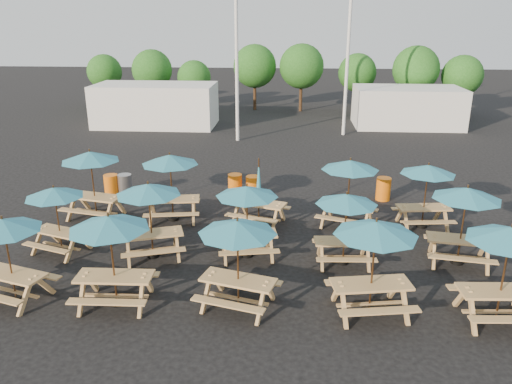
# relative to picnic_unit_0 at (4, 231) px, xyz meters

# --- Properties ---
(ground) EXTENTS (120.00, 120.00, 0.00)m
(ground) POSITION_rel_picnic_unit_0_xyz_m (5.91, 4.33, -1.96)
(ground) COLOR black
(ground) RESTS_ON ground
(picnic_unit_0) EXTENTS (2.34, 2.34, 2.30)m
(picnic_unit_0) POSITION_rel_picnic_unit_0_xyz_m (0.00, 0.00, 0.00)
(picnic_unit_0) COLOR tan
(picnic_unit_0) RESTS_ON ground
(picnic_unit_1) EXTENTS (2.24, 2.24, 2.17)m
(picnic_unit_1) POSITION_rel_picnic_unit_0_xyz_m (-0.01, 2.81, -0.11)
(picnic_unit_1) COLOR tan
(picnic_unit_1) RESTS_ON ground
(picnic_unit_2) EXTENTS (2.48, 2.48, 2.55)m
(picnic_unit_2) POSITION_rel_picnic_unit_0_xyz_m (0.01, 5.69, 0.21)
(picnic_unit_2) COLOR tan
(picnic_unit_2) RESTS_ON ground
(picnic_unit_3) EXTENTS (2.06, 2.06, 2.47)m
(picnic_unit_3) POSITION_rel_picnic_unit_0_xyz_m (2.72, -0.03, 0.14)
(picnic_unit_3) COLOR tan
(picnic_unit_3) RESTS_ON ground
(picnic_unit_4) EXTENTS (2.47, 2.47, 2.40)m
(picnic_unit_4) POSITION_rel_picnic_unit_0_xyz_m (2.94, 2.69, 0.08)
(picnic_unit_4) COLOR tan
(picnic_unit_4) RESTS_ON ground
(picnic_unit_5) EXTENTS (2.31, 2.31, 2.49)m
(picnic_unit_5) POSITION_rel_picnic_unit_0_xyz_m (2.88, 5.68, 0.16)
(picnic_unit_5) COLOR tan
(picnic_unit_5) RESTS_ON ground
(picnic_unit_6) EXTENTS (2.41, 2.41, 2.40)m
(picnic_unit_6) POSITION_rel_picnic_unit_0_xyz_m (5.87, 0.06, 0.09)
(picnic_unit_6) COLOR tan
(picnic_unit_6) RESTS_ON ground
(picnic_unit_7) EXTENTS (2.19, 2.19, 2.31)m
(picnic_unit_7) POSITION_rel_picnic_unit_0_xyz_m (5.85, 2.93, 0.01)
(picnic_unit_7) COLOR tan
(picnic_unit_7) RESTS_ON ground
(picnic_unit_8) EXTENTS (2.32, 2.17, 2.43)m
(picnic_unit_8) POSITION_rel_picnic_unit_0_xyz_m (6.03, 5.55, -0.96)
(picnic_unit_8) COLOR tan
(picnic_unit_8) RESTS_ON ground
(picnic_unit_9) EXTENTS (2.34, 2.34, 2.49)m
(picnic_unit_9) POSITION_rel_picnic_unit_0_xyz_m (9.17, 0.03, 0.16)
(picnic_unit_9) COLOR tan
(picnic_unit_9) RESTS_ON ground
(picnic_unit_10) EXTENTS (1.90, 1.90, 2.23)m
(picnic_unit_10) POSITION_rel_picnic_unit_0_xyz_m (8.76, 2.67, -0.06)
(picnic_unit_10) COLOR tan
(picnic_unit_10) RESTS_ON ground
(picnic_unit_11) EXTENTS (2.53, 2.53, 2.44)m
(picnic_unit_11) POSITION_rel_picnic_unit_0_xyz_m (9.16, 5.57, 0.12)
(picnic_unit_11) COLOR tan
(picnic_unit_11) RESTS_ON ground
(picnic_unit_12) EXTENTS (2.15, 2.15, 2.49)m
(picnic_unit_12) POSITION_rel_picnic_unit_0_xyz_m (12.21, -0.09, 0.16)
(picnic_unit_12) COLOR tan
(picnic_unit_12) RESTS_ON ground
(picnic_unit_13) EXTENTS (2.26, 2.26, 2.42)m
(picnic_unit_13) POSITION_rel_picnic_unit_0_xyz_m (12.20, 2.92, 0.11)
(picnic_unit_13) COLOR tan
(picnic_unit_13) RESTS_ON ground
(picnic_unit_14) EXTENTS (2.08, 2.08, 2.30)m
(picnic_unit_14) POSITION_rel_picnic_unit_0_xyz_m (11.80, 5.64, 0.00)
(picnic_unit_14) COLOR tan
(picnic_unit_14) RESTS_ON ground
(waste_bin_0) EXTENTS (0.58, 0.58, 0.93)m
(waste_bin_0) POSITION_rel_picnic_unit_0_xyz_m (-0.21, 7.99, -1.50)
(waste_bin_0) COLOR orange
(waste_bin_0) RESTS_ON ground
(waste_bin_1) EXTENTS (0.58, 0.58, 0.93)m
(waste_bin_1) POSITION_rel_picnic_unit_0_xyz_m (0.34, 8.07, -1.50)
(waste_bin_1) COLOR gray
(waste_bin_1) RESTS_ON ground
(waste_bin_2) EXTENTS (0.58, 0.58, 0.93)m
(waste_bin_2) POSITION_rel_picnic_unit_0_xyz_m (4.86, 8.42, -1.50)
(waste_bin_2) COLOR orange
(waste_bin_2) RESTS_ON ground
(waste_bin_3) EXTENTS (0.58, 0.58, 0.93)m
(waste_bin_3) POSITION_rel_picnic_unit_0_xyz_m (5.62, 8.22, -1.50)
(waste_bin_3) COLOR orange
(waste_bin_3) RESTS_ON ground
(waste_bin_4) EXTENTS (0.58, 0.58, 0.93)m
(waste_bin_4) POSITION_rel_picnic_unit_0_xyz_m (10.89, 8.39, -1.50)
(waste_bin_4) COLOR orange
(waste_bin_4) RESTS_ON ground
(mast_0) EXTENTS (0.20, 0.20, 12.00)m
(mast_0) POSITION_rel_picnic_unit_0_xyz_m (3.91, 18.33, 4.04)
(mast_0) COLOR silver
(mast_0) RESTS_ON ground
(mast_1) EXTENTS (0.20, 0.20, 12.00)m
(mast_1) POSITION_rel_picnic_unit_0_xyz_m (10.41, 20.33, 4.04)
(mast_1) COLOR silver
(mast_1) RESTS_ON ground
(event_tent_0) EXTENTS (8.00, 4.00, 2.80)m
(event_tent_0) POSITION_rel_picnic_unit_0_xyz_m (-2.09, 22.33, -0.56)
(event_tent_0) COLOR silver
(event_tent_0) RESTS_ON ground
(event_tent_1) EXTENTS (7.00, 4.00, 2.60)m
(event_tent_1) POSITION_rel_picnic_unit_0_xyz_m (14.91, 23.33, -0.66)
(event_tent_1) COLOR silver
(event_tent_1) RESTS_ON ground
(tree_0) EXTENTS (2.80, 2.80, 4.24)m
(tree_0) POSITION_rel_picnic_unit_0_xyz_m (-8.16, 29.57, 0.87)
(tree_0) COLOR #382314
(tree_0) RESTS_ON ground
(tree_1) EXTENTS (3.11, 3.11, 4.72)m
(tree_1) POSITION_rel_picnic_unit_0_xyz_m (-3.83, 28.23, 1.19)
(tree_1) COLOR #382314
(tree_1) RESTS_ON ground
(tree_2) EXTENTS (2.59, 2.59, 3.93)m
(tree_2) POSITION_rel_picnic_unit_0_xyz_m (-0.48, 27.98, 0.66)
(tree_2) COLOR #382314
(tree_2) RESTS_ON ground
(tree_3) EXTENTS (3.36, 3.36, 5.09)m
(tree_3) POSITION_rel_picnic_unit_0_xyz_m (4.16, 29.04, 1.44)
(tree_3) COLOR #382314
(tree_3) RESTS_ON ground
(tree_4) EXTENTS (3.41, 3.41, 5.17)m
(tree_4) POSITION_rel_picnic_unit_0_xyz_m (7.81, 28.58, 1.49)
(tree_4) COLOR #382314
(tree_4) RESTS_ON ground
(tree_5) EXTENTS (2.94, 2.94, 4.45)m
(tree_5) POSITION_rel_picnic_unit_0_xyz_m (12.14, 29.00, 1.01)
(tree_5) COLOR #382314
(tree_5) RESTS_ON ground
(tree_6) EXTENTS (3.38, 3.38, 5.13)m
(tree_6) POSITION_rel_picnic_unit_0_xyz_m (16.15, 27.22, 1.46)
(tree_6) COLOR #382314
(tree_6) RESTS_ON ground
(tree_7) EXTENTS (2.95, 2.95, 4.48)m
(tree_7) POSITION_rel_picnic_unit_0_xyz_m (19.54, 27.25, 1.03)
(tree_7) COLOR #382314
(tree_7) RESTS_ON ground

